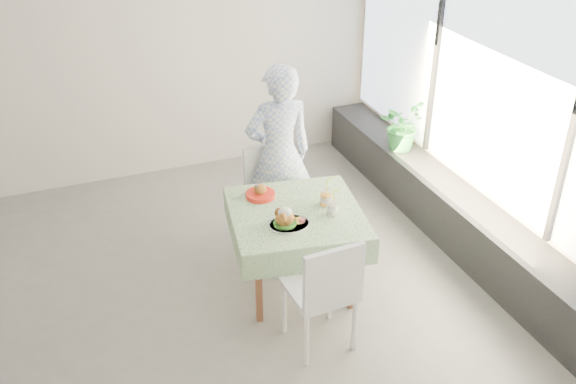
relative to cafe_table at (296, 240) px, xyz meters
name	(u,v)px	position (x,y,z in m)	size (l,w,h in m)	color
floor	(164,313)	(-1.13, 0.04, -0.46)	(6.00, 6.00, 0.00)	slate
wall_back	(100,56)	(-1.13, 2.54, 0.94)	(6.00, 0.02, 2.80)	beige
wall_right	(498,101)	(1.87, 0.04, 0.94)	(0.02, 5.00, 2.80)	beige
window_pane	(499,74)	(1.84, 0.04, 1.19)	(0.01, 4.80, 2.18)	#D1E0F9
window_ledge	(460,220)	(1.67, 0.04, -0.21)	(0.40, 4.80, 0.50)	black
cafe_table	(296,240)	(0.00, 0.00, 0.00)	(1.19, 1.19, 0.74)	brown
chair_far	(275,214)	(0.08, 0.71, -0.17)	(0.49, 0.49, 0.93)	white
chair_near	(320,311)	(-0.09, -0.71, -0.16)	(0.48, 0.48, 0.97)	white
diner	(279,155)	(0.15, 0.79, 0.40)	(0.62, 0.41, 1.71)	#8AA5DE
main_dish	(287,220)	(-0.15, -0.18, 0.34)	(0.32, 0.32, 0.17)	white
juice_cup_orange	(326,198)	(0.26, 0.01, 0.35)	(0.10, 0.10, 0.29)	white
juice_cup_lemonade	(332,208)	(0.25, -0.15, 0.34)	(0.10, 0.10, 0.27)	white
second_dish	(260,193)	(-0.19, 0.33, 0.32)	(0.25, 0.25, 0.12)	red
potted_plant	(402,125)	(1.65, 1.16, 0.30)	(0.48, 0.41, 0.53)	#2C853B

